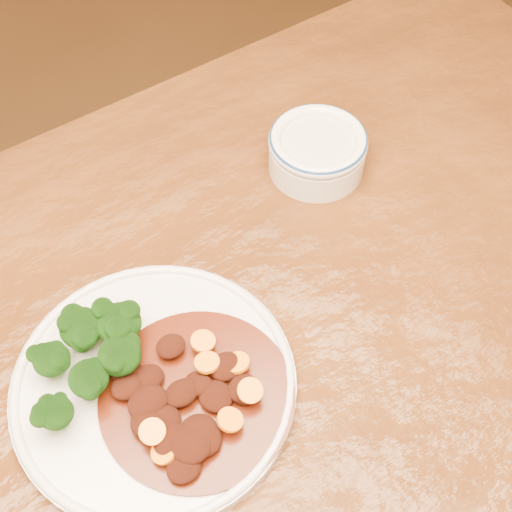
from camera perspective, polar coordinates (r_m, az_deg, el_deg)
dining_table at (r=0.83m, az=-3.88°, el=-13.65°), size 1.51×0.92×0.75m
dinner_plate at (r=0.76m, az=-8.17°, el=-10.14°), size 0.30×0.30×0.02m
broccoli_florets at (r=0.74m, az=-12.74°, el=-7.50°), size 0.14×0.11×0.05m
mince_stew at (r=0.73m, az=-5.55°, el=-11.83°), size 0.20×0.20×0.03m
dip_bowl at (r=0.91m, az=4.92°, el=8.44°), size 0.12×0.12×0.06m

